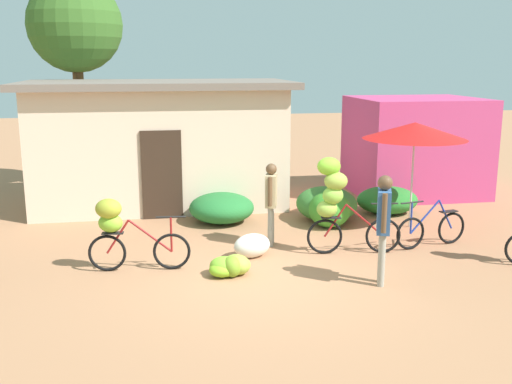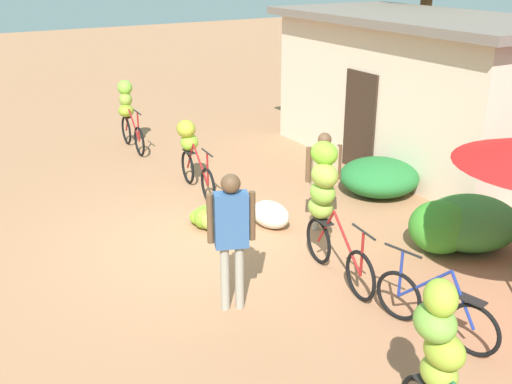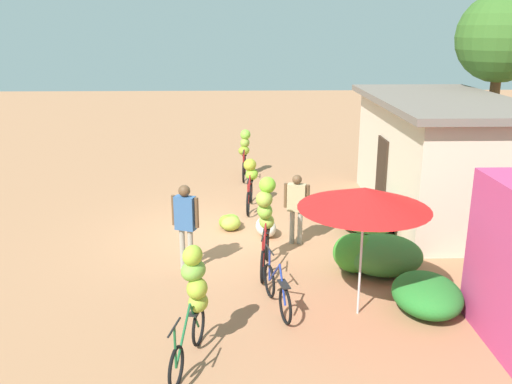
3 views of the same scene
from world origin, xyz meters
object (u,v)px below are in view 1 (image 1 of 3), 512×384
object	(u,v)px
bicycle_near_pile	(119,227)
banana_pile_on_ground	(229,266)
bicycle_center_loaded	(336,197)
produce_sack	(252,246)
building_low	(160,143)
person_vendor	(383,218)
tree_behind_building	(75,27)
shop_pink	(415,146)
person_bystander	(271,196)
market_umbrella	(415,131)
bicycle_by_shop	(431,229)

from	to	relation	value
bicycle_near_pile	banana_pile_on_ground	xyz separation A→B (m)	(1.78, -0.55, -0.62)
bicycle_center_loaded	produce_sack	world-z (taller)	bicycle_center_loaded
banana_pile_on_ground	building_low	bearing A→B (deg)	100.49
banana_pile_on_ground	produce_sack	distance (m)	1.01
bicycle_center_loaded	person_vendor	xyz separation A→B (m)	(0.26, -1.60, 0.02)
bicycle_near_pile	banana_pile_on_ground	size ratio (longest dim) A/B	1.96
tree_behind_building	produce_sack	world-z (taller)	tree_behind_building
shop_pink	bicycle_center_loaded	size ratio (longest dim) A/B	1.77
tree_behind_building	person_bystander	distance (m)	8.04
shop_pink	market_umbrella	bearing A→B (deg)	-115.45
banana_pile_on_ground	market_umbrella	bearing A→B (deg)	28.25
tree_behind_building	person_vendor	size ratio (longest dim) A/B	3.19
tree_behind_building	produce_sack	bearing A→B (deg)	-61.76
building_low	produce_sack	xyz separation A→B (m)	(1.52, -4.50, -1.31)
building_low	shop_pink	bearing A→B (deg)	0.77
building_low	bicycle_near_pile	world-z (taller)	building_low
bicycle_by_shop	produce_sack	world-z (taller)	bicycle_by_shop
produce_sack	bicycle_near_pile	bearing A→B (deg)	-172.28
banana_pile_on_ground	person_vendor	size ratio (longest dim) A/B	0.49
tree_behind_building	bicycle_near_pile	xyz separation A→B (m)	(1.28, -7.01, -3.59)
banana_pile_on_ground	bicycle_by_shop	bearing A→B (deg)	12.44
market_umbrella	person_bystander	bearing A→B (deg)	-166.80
market_umbrella	building_low	bearing A→B (deg)	149.32
bicycle_center_loaded	banana_pile_on_ground	distance (m)	2.40
shop_pink	building_low	bearing A→B (deg)	-179.23
building_low	bicycle_near_pile	bearing A→B (deg)	-99.33
tree_behind_building	bicycle_near_pile	size ratio (longest dim) A/B	3.29
shop_pink	bicycle_center_loaded	distance (m)	5.94
bicycle_center_loaded	bicycle_near_pile	bearing A→B (deg)	-176.57
shop_pink	bicycle_by_shop	bearing A→B (deg)	-110.54
building_low	produce_sack	bearing A→B (deg)	-71.28
bicycle_center_loaded	person_bystander	distance (m)	1.30
banana_pile_on_ground	person_vendor	xyz separation A→B (m)	(2.34, -0.82, 0.94)
bicycle_center_loaded	person_vendor	distance (m)	1.62
building_low	market_umbrella	size ratio (longest dim) A/B	2.84
market_umbrella	bicycle_near_pile	bearing A→B (deg)	-164.00
market_umbrella	banana_pile_on_ground	size ratio (longest dim) A/B	2.56
tree_behind_building	bicycle_by_shop	distance (m)	10.53
market_umbrella	bicycle_center_loaded	xyz separation A→B (m)	(-2.14, -1.49, -1.00)
building_low	person_vendor	world-z (taller)	building_low
bicycle_by_shop	person_bystander	xyz separation A→B (m)	(-3.01, 0.63, 0.63)
market_umbrella	person_vendor	world-z (taller)	market_umbrella
bicycle_center_loaded	bicycle_by_shop	size ratio (longest dim) A/B	1.15
bicycle_near_pile	produce_sack	bearing A→B (deg)	7.72
tree_behind_building	bicycle_near_pile	bearing A→B (deg)	-79.64
tree_behind_building	person_bystander	world-z (taller)	tree_behind_building
bicycle_by_shop	person_bystander	distance (m)	3.14
building_low	bicycle_near_pile	xyz separation A→B (m)	(-0.79, -4.81, -0.75)
tree_behind_building	bicycle_center_loaded	size ratio (longest dim) A/B	3.13
building_low	person_bystander	size ratio (longest dim) A/B	3.98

